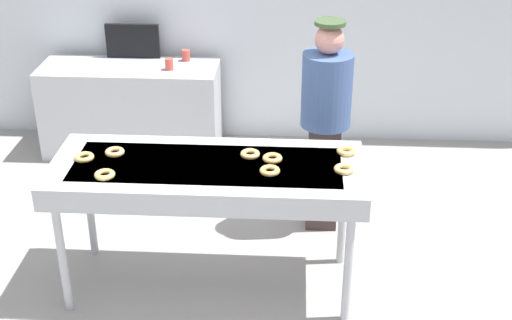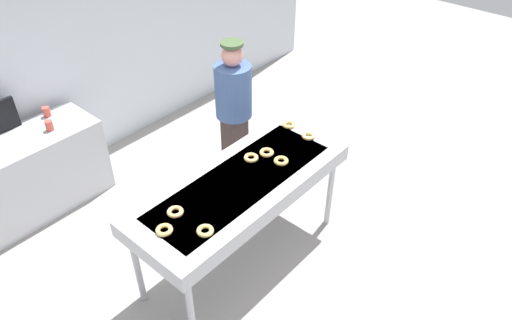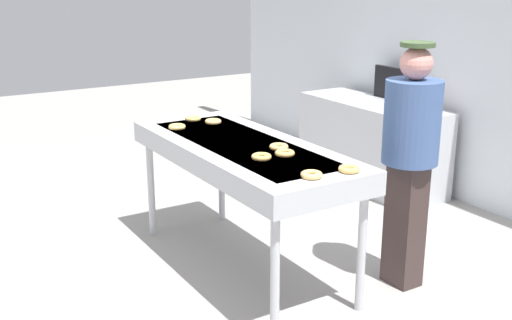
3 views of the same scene
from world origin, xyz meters
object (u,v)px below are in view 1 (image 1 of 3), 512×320
Objects in this scene: glazed_donut_4 at (346,151)px; glazed_donut_5 at (105,175)px; fryer_conveyor at (208,175)px; menu_display at (133,41)px; glazed_donut_6 at (250,154)px; worker_baker at (326,113)px; glazed_donut_0 at (272,158)px; glazed_donut_2 at (84,157)px; glazed_donut_1 at (115,152)px; glazed_donut_7 at (270,171)px; paper_cup_1 at (169,64)px; glazed_donut_3 at (344,169)px; prep_counter at (132,109)px; paper_cup_0 at (186,55)px.

glazed_donut_4 and glazed_donut_5 have the same top height.
menu_display is (-0.99, 2.36, 0.15)m from fryer_conveyor.
glazed_donut_6 is 0.08× the size of worker_baker.
glazed_donut_5 is 0.08× the size of worker_baker.
glazed_donut_0 is at bearing 15.54° from glazed_donut_5.
glazed_donut_4 is 0.08× the size of worker_baker.
menu_display is at bearing 112.83° from fryer_conveyor.
glazed_donut_2 and glazed_donut_4 have the same top height.
glazed_donut_1 is at bearing 170.74° from fryer_conveyor.
glazed_donut_7 is at bearing -5.47° from glazed_donut_2.
glazed_donut_7 reaches higher than paper_cup_1.
glazed_donut_1 and glazed_donut_3 have the same top height.
glazed_donut_2 and glazed_donut_3 have the same top height.
glazed_donut_1 is at bearing 92.27° from glazed_donut_5.
glazed_donut_5 is (-1.52, -0.42, 0.00)m from glazed_donut_4.
glazed_donut_1 is at bearing 174.18° from glazed_donut_3.
fryer_conveyor is at bearing -167.17° from glazed_donut_4.
glazed_donut_3 is 1.24× the size of paper_cup_1.
prep_counter is at bearing 170.59° from paper_cup_1.
worker_baker reaches higher than glazed_donut_5.
glazed_donut_7 is (1.04, -0.20, 0.00)m from glazed_donut_1.
glazed_donut_7 is 0.08× the size of worker_baker.
worker_baker reaches higher than fryer_conveyor.
glazed_donut_6 is at bearing -57.43° from prep_counter.
glazed_donut_6 is 0.26× the size of menu_display.
glazed_donut_4 reaches higher than fryer_conveyor.
menu_display is (-0.40, 0.32, 0.11)m from paper_cup_1.
menu_display reaches higher than glazed_donut_0.
glazed_donut_4 is 1.24× the size of paper_cup_0.
fryer_conveyor is 15.72× the size of glazed_donut_2.
glazed_donut_1 is 1.06m from glazed_donut_7.
glazed_donut_0 is (0.42, 0.07, 0.10)m from fryer_conveyor.
fryer_conveyor is 15.72× the size of glazed_donut_0.
glazed_donut_6 reaches higher than fryer_conveyor.
glazed_donut_1 is at bearing 25.51° from glazed_donut_2.
glazed_donut_1 is 2.20m from paper_cup_0.
glazed_donut_0 is at bearing 69.48° from worker_baker.
glazed_donut_1 is 0.08× the size of worker_baker.
paper_cup_0 is (0.15, 2.19, -0.07)m from glazed_donut_1.
fryer_conveyor is 4.02× the size of menu_display.
glazed_donut_1 is 0.08× the size of prep_counter.
glazed_donut_5 is (-1.04, -0.29, 0.00)m from glazed_donut_0.
glazed_donut_6 is at bearing 160.46° from glazed_donut_0.
glazed_donut_1 is at bearing 178.40° from glazed_donut_0.
glazed_donut_7 is at bearing -173.91° from glazed_donut_3.
glazed_donut_2 is (-1.23, -0.06, 0.00)m from glazed_donut_0.
menu_display is (-1.41, 2.29, 0.05)m from glazed_donut_0.
glazed_donut_6 is at bearing 21.04° from glazed_donut_5.
glazed_donut_3 is 1.00× the size of glazed_donut_6.
glazed_donut_4 is 2.87m from menu_display.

